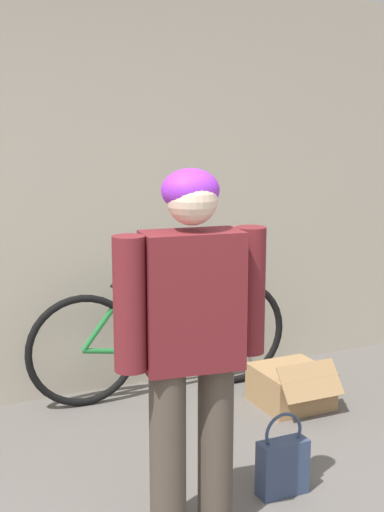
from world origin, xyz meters
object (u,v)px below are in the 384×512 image
object	(u,v)px
person	(192,332)
bicycle	(162,338)
handbag	(283,464)
cardboard_box	(291,386)

from	to	relation	value
person	bicycle	size ratio (longest dim) A/B	0.90
handbag	person	bearing A→B (deg)	-167.08
person	cardboard_box	xyz separation A→B (m)	(1.16, 1.03, -0.79)
bicycle	handbag	world-z (taller)	bicycle
handbag	cardboard_box	world-z (taller)	handbag
bicycle	cardboard_box	world-z (taller)	bicycle
person	bicycle	bearing A→B (deg)	79.70
cardboard_box	handbag	bearing A→B (deg)	-124.55
bicycle	handbag	xyz separation A→B (m)	(0.05, -1.41, -0.23)
bicycle	cardboard_box	size ratio (longest dim) A/B	3.51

